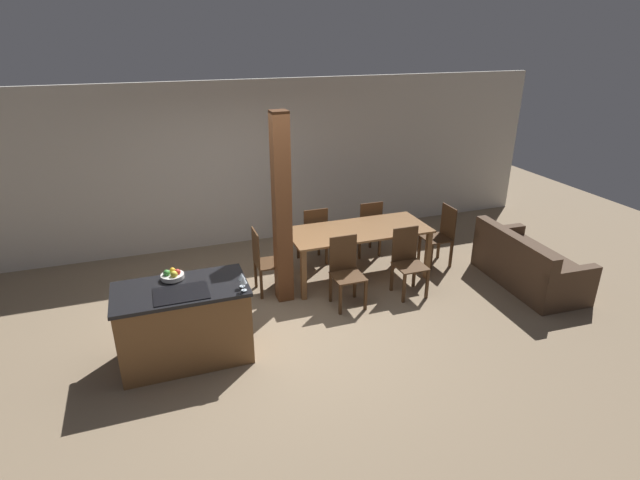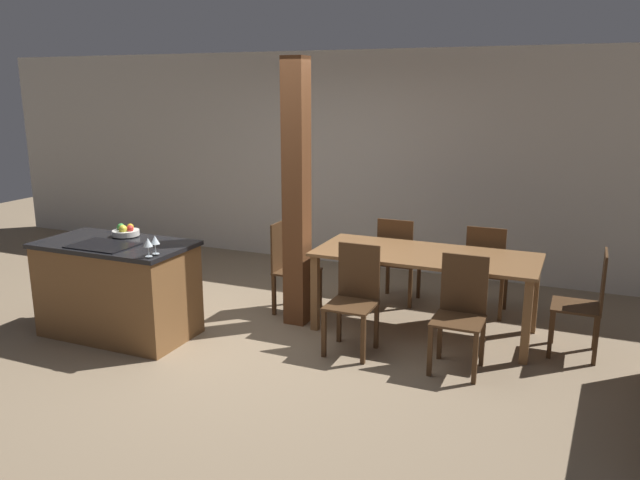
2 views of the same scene
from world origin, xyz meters
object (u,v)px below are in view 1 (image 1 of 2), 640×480
(kitchen_island, at_px, (184,323))
(dining_chair_head_end, at_px, (265,260))
(fruit_bowl, at_px, (172,275))
(dining_chair_far_left, at_px, (314,235))
(timber_post, at_px, (282,211))
(dining_table, at_px, (358,235))
(dining_chair_far_right, at_px, (368,227))
(wine_glass_near, at_px, (243,280))
(dining_chair_near_right, at_px, (408,260))
(wine_glass_middle, at_px, (242,276))
(dining_chair_near_left, at_px, (346,270))
(couch, at_px, (528,266))
(dining_chair_foot_end, at_px, (441,235))

(kitchen_island, xyz_separation_m, dining_chair_head_end, (1.19, 1.19, 0.04))
(fruit_bowl, xyz_separation_m, dining_chair_head_end, (1.25, 0.97, -0.45))
(dining_chair_far_left, relative_size, timber_post, 0.37)
(dining_table, height_order, dining_chair_far_right, dining_chair_far_right)
(kitchen_island, distance_m, wine_glass_near, 0.90)
(kitchen_island, height_order, dining_chair_far_right, dining_chair_far_right)
(dining_chair_far_left, bearing_deg, dining_chair_near_right, 124.80)
(wine_glass_middle, xyz_separation_m, dining_chair_head_end, (0.57, 1.40, -0.53))
(wine_glass_middle, xyz_separation_m, dining_chair_far_right, (2.42, 2.06, -0.53))
(dining_chair_far_left, distance_m, dining_chair_head_end, 1.15)
(dining_chair_head_end, bearing_deg, fruit_bowl, 127.79)
(fruit_bowl, bearing_deg, wine_glass_middle, -32.63)
(wine_glass_middle, bearing_deg, dining_chair_far_left, 53.91)
(dining_table, bearing_deg, dining_chair_far_right, 55.20)
(dining_chair_near_left, height_order, couch, dining_chair_near_left)
(wine_glass_near, distance_m, couch, 4.26)
(wine_glass_middle, bearing_deg, dining_chair_near_left, 26.28)
(dining_table, bearing_deg, timber_post, -168.01)
(wine_glass_near, height_order, dining_chair_near_left, wine_glass_near)
(wine_glass_middle, xyz_separation_m, dining_chair_near_left, (1.50, 0.74, -0.53))
(kitchen_island, height_order, wine_glass_near, wine_glass_near)
(timber_post, bearing_deg, fruit_bowl, -153.80)
(dining_chair_near_left, relative_size, dining_chair_far_right, 1.00)
(dining_chair_head_end, bearing_deg, wine_glass_middle, 158.05)
(wine_glass_near, height_order, dining_chair_far_right, wine_glass_near)
(kitchen_island, bearing_deg, timber_post, 33.94)
(kitchen_island, relative_size, dining_chair_far_left, 1.51)
(fruit_bowl, height_order, dining_chair_near_left, fruit_bowl)
(fruit_bowl, bearing_deg, timber_post, 26.20)
(dining_table, bearing_deg, dining_chair_foot_end, 0.00)
(kitchen_island, height_order, dining_chair_near_left, dining_chair_near_left)
(dining_chair_far_left, bearing_deg, dining_table, 124.80)
(dining_chair_near_left, relative_size, timber_post, 0.37)
(wine_glass_near, relative_size, dining_chair_foot_end, 0.17)
(dining_chair_near_right, distance_m, dining_chair_far_right, 1.32)
(dining_chair_head_end, bearing_deg, timber_post, -141.65)
(wine_glass_near, xyz_separation_m, dining_chair_foot_end, (3.36, 1.50, -0.53))
(dining_chair_foot_end, height_order, timber_post, timber_post)
(dining_chair_far_left, height_order, timber_post, timber_post)
(couch, relative_size, timber_post, 0.67)
(timber_post, bearing_deg, wine_glass_middle, -123.71)
(dining_chair_foot_end, bearing_deg, dining_chair_head_end, -90.00)
(wine_glass_middle, bearing_deg, dining_chair_near_right, 17.04)
(dining_chair_near_left, distance_m, dining_chair_near_right, 0.92)
(wine_glass_middle, bearing_deg, dining_table, 35.55)
(fruit_bowl, xyz_separation_m, dining_chair_foot_end, (4.04, 0.97, -0.45))
(fruit_bowl, bearing_deg, wine_glass_near, -37.80)
(dining_chair_far_right, relative_size, timber_post, 0.37)
(wine_glass_near, distance_m, dining_chair_near_left, 1.80)
(dining_chair_far_left, bearing_deg, dining_chair_head_end, 35.13)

